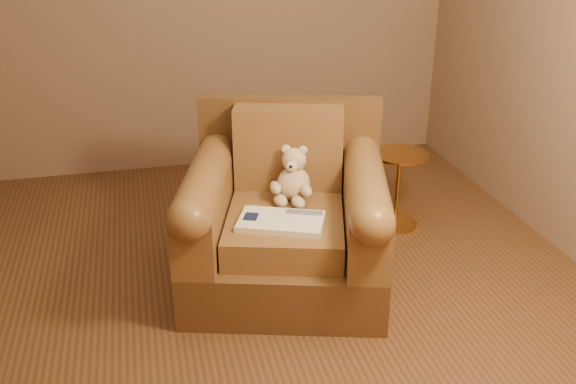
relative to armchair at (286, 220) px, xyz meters
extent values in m
plane|color=brown|center=(-0.24, -0.09, -0.38)|extent=(4.00, 4.00, 0.00)
cube|color=#7D624D|center=(-0.24, -2.09, 0.97)|extent=(4.00, 0.02, 2.70)
cube|color=brown|center=(-0.01, -0.05, -0.22)|extent=(1.32, 1.28, 0.30)
cube|color=brown|center=(0.11, 0.39, 0.26)|extent=(1.07, 0.40, 0.67)
cube|color=brown|center=(-0.03, -0.10, 0.01)|extent=(0.81, 0.90, 0.16)
cube|color=brown|center=(0.08, 0.26, 0.33)|extent=(0.65, 0.34, 0.49)
cube|color=brown|center=(-0.44, 0.02, 0.10)|extent=(0.46, 0.94, 0.35)
cube|color=brown|center=(0.39, -0.22, 0.10)|extent=(0.46, 0.94, 0.35)
cylinder|color=brown|center=(-0.44, 0.02, 0.27)|extent=(0.46, 0.94, 0.22)
cylinder|color=brown|center=(0.39, -0.22, 0.27)|extent=(0.46, 0.94, 0.22)
ellipsoid|color=#CAB48D|center=(0.06, 0.09, 0.18)|extent=(0.19, 0.17, 0.20)
sphere|color=#CAB48D|center=(0.07, 0.10, 0.32)|extent=(0.14, 0.14, 0.14)
ellipsoid|color=#CAB48D|center=(0.03, 0.13, 0.38)|extent=(0.06, 0.03, 0.06)
ellipsoid|color=#CAB48D|center=(0.12, 0.08, 0.38)|extent=(0.06, 0.03, 0.06)
ellipsoid|color=beige|center=(0.04, 0.04, 0.31)|extent=(0.07, 0.04, 0.06)
sphere|color=black|center=(0.03, 0.02, 0.31)|extent=(0.02, 0.02, 0.02)
ellipsoid|color=#CAB48D|center=(-0.05, 0.06, 0.18)|extent=(0.06, 0.12, 0.06)
ellipsoid|color=#CAB48D|center=(0.11, -0.02, 0.18)|extent=(0.06, 0.12, 0.06)
ellipsoid|color=#CAB48D|center=(-0.03, 0.01, 0.12)|extent=(0.07, 0.12, 0.06)
ellipsoid|color=#CAB48D|center=(0.06, -0.04, 0.12)|extent=(0.07, 0.12, 0.06)
cube|color=beige|center=(-0.08, -0.22, 0.10)|extent=(0.51, 0.41, 0.03)
cube|color=white|center=(-0.18, -0.17, 0.12)|extent=(0.30, 0.33, 0.00)
cube|color=white|center=(0.02, -0.26, 0.12)|extent=(0.30, 0.33, 0.00)
cube|color=beige|center=(-0.08, -0.22, 0.12)|extent=(0.11, 0.25, 0.00)
cube|color=#0F1638|center=(-0.23, -0.16, 0.12)|extent=(0.10, 0.11, 0.00)
cube|color=slate|center=(0.06, -0.17, 0.12)|extent=(0.21, 0.13, 0.00)
cylinder|color=#C38735|center=(0.88, 0.48, -0.36)|extent=(0.30, 0.30, 0.02)
cylinder|color=#C38735|center=(0.88, 0.48, -0.12)|extent=(0.03, 0.03, 0.48)
cylinder|color=#C38735|center=(0.88, 0.48, 0.14)|extent=(0.37, 0.37, 0.02)
cylinder|color=#C38735|center=(0.88, 0.48, 0.12)|extent=(0.03, 0.03, 0.02)
camera|label=1|loc=(-0.74, -3.14, 1.64)|focal=40.00mm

